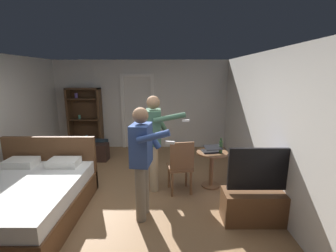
# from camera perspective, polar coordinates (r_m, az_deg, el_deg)

# --- Properties ---
(ground_plane) EXTENTS (7.07, 7.07, 0.00)m
(ground_plane) POSITION_cam_1_polar(r_m,az_deg,el_deg) (4.11, -11.44, -18.82)
(ground_plane) COLOR olive
(wall_back) EXTENTS (5.10, 0.12, 2.51)m
(wall_back) POSITION_cam_1_polar(r_m,az_deg,el_deg) (6.80, -6.62, 5.20)
(wall_back) COLOR beige
(wall_back) RESTS_ON ground_plane
(wall_right) EXTENTS (0.12, 6.66, 2.51)m
(wall_right) POSITION_cam_1_polar(r_m,az_deg,el_deg) (3.94, 25.88, -1.45)
(wall_right) COLOR beige
(wall_right) RESTS_ON ground_plane
(doorway_frame) EXTENTS (0.93, 0.08, 2.13)m
(doorway_frame) POSITION_cam_1_polar(r_m,az_deg,el_deg) (6.74, -7.61, 4.83)
(doorway_frame) COLOR white
(doorway_frame) RESTS_ON ground_plane
(bed) EXTENTS (1.67, 2.00, 1.02)m
(bed) POSITION_cam_1_polar(r_m,az_deg,el_deg) (4.25, -32.01, -14.82)
(bed) COLOR brown
(bed) RESTS_ON ground_plane
(bookshelf) EXTENTS (0.92, 0.32, 1.75)m
(bookshelf) POSITION_cam_1_polar(r_m,az_deg,el_deg) (6.99, -19.75, 2.22)
(bookshelf) COLOR #4C331E
(bookshelf) RESTS_ON ground_plane
(tv_flatscreen) EXTENTS (1.13, 0.40, 1.14)m
(tv_flatscreen) POSITION_cam_1_polar(r_m,az_deg,el_deg) (3.81, 21.89, -16.65)
(tv_flatscreen) COLOR brown
(tv_flatscreen) RESTS_ON ground_plane
(side_table) EXTENTS (0.58, 0.58, 0.70)m
(side_table) POSITION_cam_1_polar(r_m,az_deg,el_deg) (4.55, 10.45, -8.96)
(side_table) COLOR brown
(side_table) RESTS_ON ground_plane
(laptop) EXTENTS (0.38, 0.38, 0.15)m
(laptop) POSITION_cam_1_polar(r_m,az_deg,el_deg) (4.41, 10.42, -5.72)
(laptop) COLOR black
(laptop) RESTS_ON side_table
(bottle_on_table) EXTENTS (0.06, 0.06, 0.29)m
(bottle_on_table) POSITION_cam_1_polar(r_m,az_deg,el_deg) (4.39, 12.63, -4.96)
(bottle_on_table) COLOR #2A4A22
(bottle_on_table) RESTS_ON side_table
(wooden_chair) EXTENTS (0.49, 0.49, 0.99)m
(wooden_chair) POSITION_cam_1_polar(r_m,az_deg,el_deg) (4.21, 2.95, -9.47)
(wooden_chair) COLOR brown
(wooden_chair) RESTS_ON ground_plane
(person_blue_shirt) EXTENTS (0.63, 0.60, 1.68)m
(person_blue_shirt) POSITION_cam_1_polar(r_m,az_deg,el_deg) (3.42, -6.50, -7.42)
(person_blue_shirt) COLOR gray
(person_blue_shirt) RESTS_ON ground_plane
(person_striped_shirt) EXTENTS (0.77, 0.61, 1.75)m
(person_striped_shirt) POSITION_cam_1_polar(r_m,az_deg,el_deg) (4.26, -3.54, -2.36)
(person_striped_shirt) COLOR tan
(person_striped_shirt) RESTS_ON ground_plane
(suitcase_dark) EXTENTS (0.53, 0.35, 0.45)m
(suitcase_dark) POSITION_cam_1_polar(r_m,az_deg,el_deg) (6.40, -17.04, -5.22)
(suitcase_dark) COLOR #1E2D38
(suitcase_dark) RESTS_ON ground_plane
(suitcase_small) EXTENTS (0.62, 0.37, 0.43)m
(suitcase_small) POSITION_cam_1_polar(r_m,az_deg,el_deg) (6.14, -17.38, -6.11)
(suitcase_small) COLOR black
(suitcase_small) RESTS_ON ground_plane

